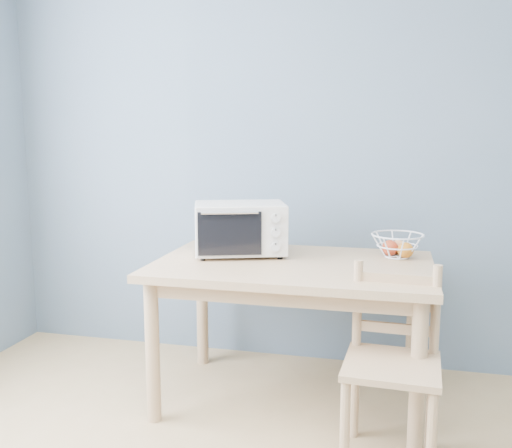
% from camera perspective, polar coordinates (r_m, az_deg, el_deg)
% --- Properties ---
extents(room, '(4.01, 4.51, 2.61)m').
position_cam_1_polar(room, '(1.24, -6.84, 4.25)').
color(room, tan).
rests_on(room, ground).
extents(dining_table, '(1.40, 0.90, 0.75)m').
position_cam_1_polar(dining_table, '(2.95, 3.68, -5.75)').
color(dining_table, tan).
rests_on(dining_table, ground).
extents(toaster_oven, '(0.56, 0.48, 0.28)m').
position_cam_1_polar(toaster_oven, '(3.06, -1.95, -0.39)').
color(toaster_oven, silver).
rests_on(toaster_oven, dining_table).
extents(fruit_basket, '(0.33, 0.33, 0.13)m').
position_cam_1_polar(fruit_basket, '(3.10, 13.97, -2.10)').
color(fruit_basket, silver).
rests_on(fruit_basket, dining_table).
extents(dining_chair, '(0.41, 0.41, 0.84)m').
position_cam_1_polar(dining_chair, '(2.57, 13.46, -13.70)').
color(dining_chair, tan).
rests_on(dining_chair, ground).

